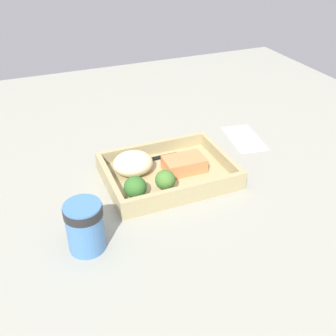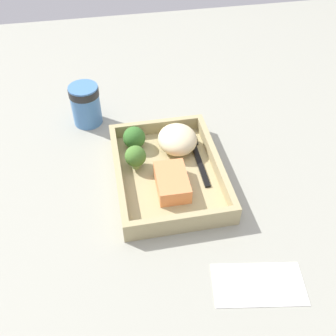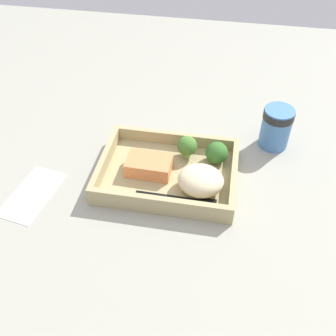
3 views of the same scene
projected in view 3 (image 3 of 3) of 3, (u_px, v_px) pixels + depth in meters
The scene contains 10 objects.
ground_plane at pixel (168, 181), 82.61cm from camera, with size 160.00×160.00×2.00cm, color gray.
takeout_tray at pixel (168, 175), 81.51cm from camera, with size 27.88×20.59×1.20cm, color tan.
tray_rim at pixel (168, 168), 80.07cm from camera, with size 27.88×20.59×2.97cm.
salmon_fillet at pixel (149, 165), 80.54cm from camera, with size 9.13×5.86×3.16cm, color #E5844D.
mashed_potatoes at pixel (201, 180), 76.10cm from camera, with size 9.00×8.13×4.95cm, color beige.
broccoli_floret_1 at pixel (217, 153), 82.14cm from camera, with size 4.71×4.71×4.74cm.
broccoli_floret_2 at pixel (187, 146), 83.00cm from camera, with size 4.24×4.24×5.04cm.
fork at pixel (181, 199), 75.57cm from camera, with size 15.82×2.24×0.44cm.
paper_cup at pixel (276, 126), 86.03cm from camera, with size 6.70×6.70×9.47cm.
receipt_slip at pixel (32, 194), 78.34cm from camera, with size 7.57×14.36×0.24cm, color white.
Camera 3 is at (10.20, -56.98, 58.00)cm, focal length 42.00 mm.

